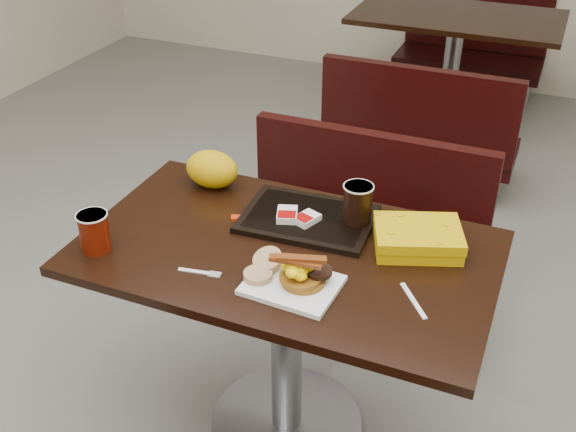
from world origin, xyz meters
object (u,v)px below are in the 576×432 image
at_px(hashbrown_sleeve_left, 287,215).
at_px(clamshell, 418,238).
at_px(table_far, 450,76).
at_px(bench_near_n, 354,236).
at_px(platter, 292,285).
at_px(paper_bag, 212,169).
at_px(table_near, 286,345).
at_px(bench_far_s, 424,121).
at_px(fork, 194,271).
at_px(hashbrown_sleeve_right, 307,219).
at_px(tray, 308,219).
at_px(coffee_cup_far, 358,203).
at_px(bench_far_n, 470,44).
at_px(knife, 413,301).
at_px(pancake_stack, 303,278).
at_px(coffee_cup_near, 94,232).

relative_size(hashbrown_sleeve_left, clamshell, 0.33).
bearing_deg(table_far, bench_near_n, -90.00).
distance_m(platter, paper_bag, 0.61).
xyz_separation_m(table_near, bench_far_s, (0.00, 1.90, -0.02)).
xyz_separation_m(hashbrown_sleeve_left, paper_bag, (-0.32, 0.12, 0.03)).
xyz_separation_m(fork, hashbrown_sleeve_right, (0.21, 0.33, 0.03)).
distance_m(bench_near_n, hashbrown_sleeve_left, 0.71).
distance_m(tray, coffee_cup_far, 0.16).
height_order(tray, hashbrown_sleeve_right, hashbrown_sleeve_right).
xyz_separation_m(bench_far_n, platter, (0.08, -3.46, 0.40)).
height_order(bench_far_s, fork, fork).
distance_m(table_far, platter, 2.79).
bearing_deg(knife, bench_far_n, 149.61).
xyz_separation_m(table_near, paper_bag, (-0.37, 0.25, 0.44)).
distance_m(bench_far_s, bench_far_n, 1.40).
bearing_deg(hashbrown_sleeve_right, table_far, 111.68).
height_order(bench_far_s, paper_bag, paper_bag).
distance_m(pancake_stack, hashbrown_sleeve_right, 0.29).
relative_size(coffee_cup_far, clamshell, 0.48).
bearing_deg(table_far, paper_bag, -98.94).
height_order(coffee_cup_near, hashbrown_sleeve_left, coffee_cup_near).
bearing_deg(hashbrown_sleeve_right, coffee_cup_far, 47.52).
height_order(tray, clamshell, clamshell).
xyz_separation_m(tray, hashbrown_sleeve_left, (-0.05, -0.03, 0.02)).
bearing_deg(fork, platter, -0.93).
relative_size(table_far, bench_far_s, 1.20).
distance_m(table_near, bench_far_n, 3.30).
distance_m(bench_far_n, fork, 3.53).
relative_size(platter, coffee_cup_near, 2.06).
bearing_deg(bench_near_n, knife, -63.37).
xyz_separation_m(bench_near_n, clamshell, (0.35, -0.55, 0.42)).
height_order(bench_far_n, pancake_stack, pancake_stack).
bearing_deg(fork, clamshell, 23.78).
bearing_deg(bench_near_n, tray, -89.60).
height_order(platter, coffee_cup_far, coffee_cup_far).
xyz_separation_m(table_far, hashbrown_sleeve_right, (0.01, -2.47, 0.40)).
xyz_separation_m(bench_far_n, hashbrown_sleeve_left, (-0.05, -3.17, 0.42)).
distance_m(tray, clamshell, 0.34).
distance_m(pancake_stack, tray, 0.33).
bearing_deg(clamshell, hashbrown_sleeve_left, 162.82).
height_order(bench_far_s, clamshell, clamshell).
xyz_separation_m(table_near, coffee_cup_near, (-0.50, -0.21, 0.43)).
xyz_separation_m(platter, coffee_cup_far, (0.06, 0.36, 0.07)).
distance_m(knife, hashbrown_sleeve_left, 0.50).
xyz_separation_m(table_near, hashbrown_sleeve_left, (-0.05, 0.13, 0.40)).
distance_m(table_near, hashbrown_sleeve_right, 0.42).
xyz_separation_m(knife, clamshell, (-0.05, 0.24, 0.03)).
distance_m(bench_near_n, coffee_cup_far, 0.70).
bearing_deg(clamshell, bench_near_n, 102.06).
bearing_deg(pancake_stack, tray, 109.13).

